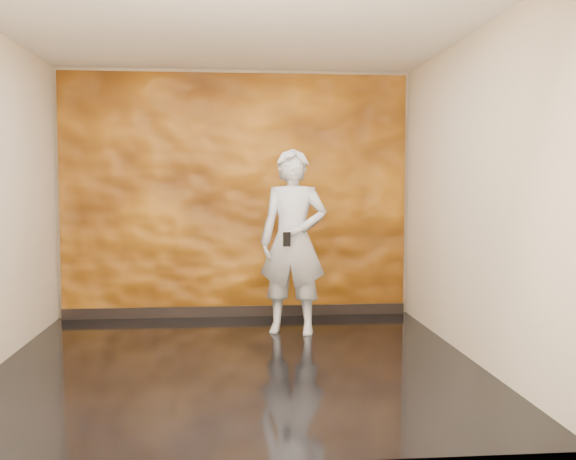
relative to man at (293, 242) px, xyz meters
The scene contains 5 objects.
room 1.30m from the man, 117.91° to the right, with size 4.02×4.02×2.81m.
feature_wall 1.15m from the man, 122.52° to the left, with size 3.90×0.06×2.75m, color orange.
baseboard 1.34m from the man, 123.73° to the left, with size 3.90×0.04×0.12m, color black.
man is the anchor object (origin of this frame).
phone 0.27m from the man, 109.12° to the right, with size 0.08×0.02×0.14m, color black.
Camera 1 is at (-0.07, -5.36, 1.51)m, focal length 40.00 mm.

